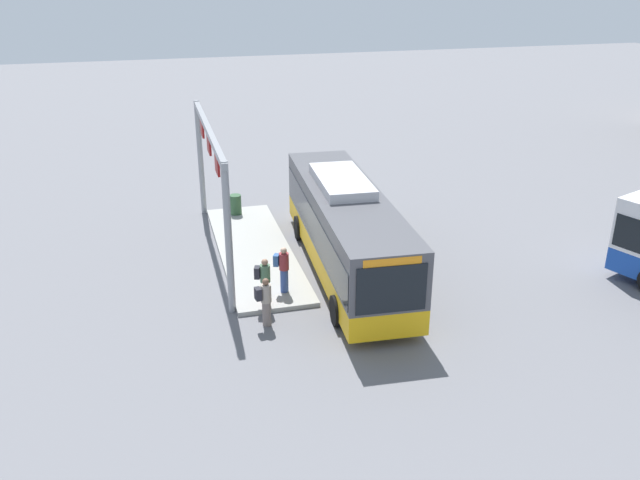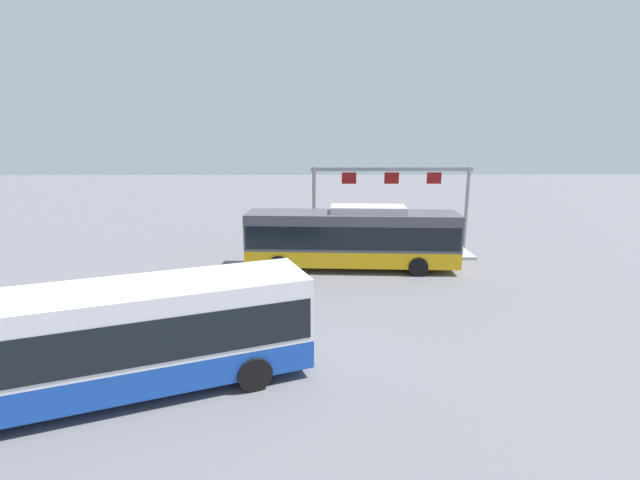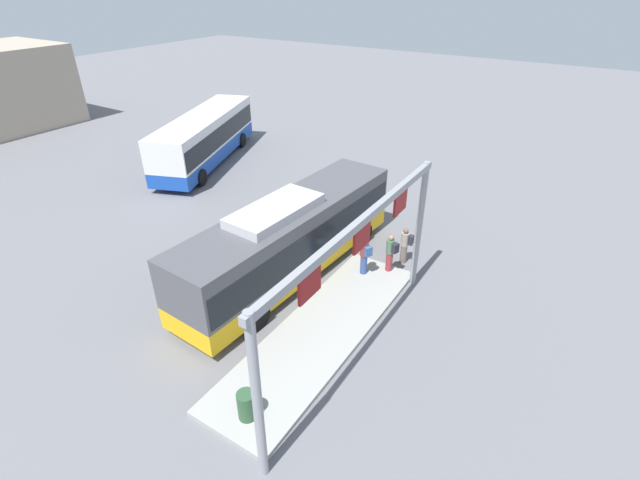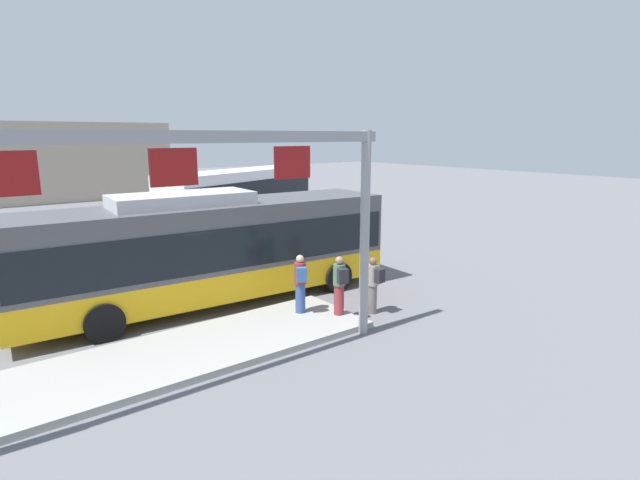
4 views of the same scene
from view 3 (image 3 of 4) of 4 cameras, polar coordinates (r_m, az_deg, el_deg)
name	(u,v)px [view 3 (image 3 of 4)]	position (r m, az deg, el deg)	size (l,w,h in m)	color
ground_plane	(292,272)	(19.34, -3.48, -4.06)	(120.00, 120.00, 0.00)	slate
platform_curb	(322,331)	(16.31, 0.22, -11.32)	(10.00, 2.80, 0.16)	#9E9E99
bus_main	(291,235)	(18.37, -3.67, 0.59)	(11.38, 3.18, 3.46)	#EAAD14
bus_background_left	(205,136)	(31.19, -14.17, 12.52)	(11.19, 6.32, 3.10)	#1947AD
person_boarding	(391,252)	(18.90, 8.81, -1.50)	(0.45, 0.59, 1.67)	maroon
person_waiting_near	(365,255)	(18.58, 5.60, -1.87)	(0.51, 0.60, 1.67)	#334C8C
person_waiting_mid	(405,245)	(19.82, 10.59, -0.59)	(0.38, 0.56, 1.67)	slate
platform_sign_gantry	(361,259)	(13.25, 5.08, -2.37)	(10.06, 0.24, 5.20)	gray
trash_bin	(247,405)	(13.58, -9.15, -19.71)	(0.52, 0.52, 0.90)	#2D5133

